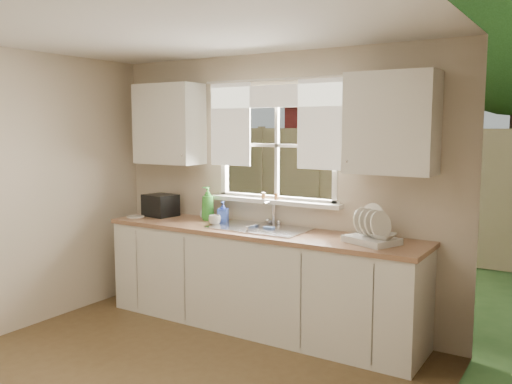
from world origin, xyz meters
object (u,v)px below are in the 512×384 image
Objects in this scene: black_appliance at (161,205)px; cup at (215,220)px; soap_bottle_a at (208,203)px; dish_rack at (372,233)px.

cup is at bearing -1.53° from black_appliance.
dish_rack is at bearing 11.81° from soap_bottle_a.
soap_bottle_a reaches higher than cup.
soap_bottle_a is at bearing 12.90° from black_appliance.
black_appliance is (-2.30, 0.10, 0.03)m from dish_rack.
dish_rack reaches higher than cup.
soap_bottle_a reaches higher than black_appliance.
soap_bottle_a is 2.88× the size of cup.
dish_rack is 4.09× the size of cup.
soap_bottle_a is at bearing 174.92° from dish_rack.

